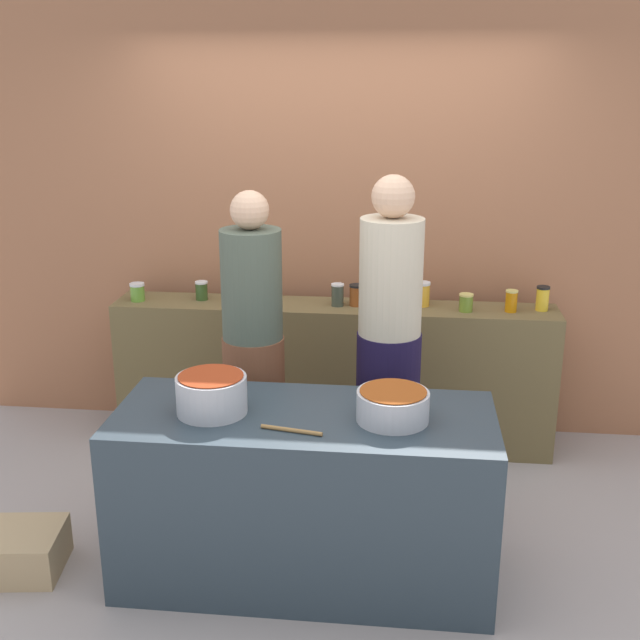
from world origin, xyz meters
TOP-DOWN VIEW (x-y plane):
  - ground at (0.00, 0.00)m, footprint 12.00×12.00m
  - storefront_wall at (0.00, 1.45)m, footprint 4.80×0.12m
  - display_shelf at (0.00, 1.10)m, footprint 2.70×0.36m
  - prep_table at (0.00, -0.30)m, footprint 1.70×0.70m
  - preserve_jar_0 at (-1.21, 1.06)m, footprint 0.09×0.09m
  - preserve_jar_1 at (-0.83, 1.13)m, footprint 0.08×0.08m
  - preserve_jar_2 at (-0.60, 1.09)m, footprint 0.07×0.07m
  - preserve_jar_3 at (0.03, 1.09)m, footprint 0.08×0.08m
  - preserve_jar_4 at (0.14, 1.11)m, footprint 0.09×0.09m
  - preserve_jar_5 at (0.41, 1.17)m, footprint 0.09×0.09m
  - preserve_jar_6 at (0.54, 1.14)m, footprint 0.09×0.09m
  - preserve_jar_7 at (0.79, 1.06)m, footprint 0.08×0.08m
  - preserve_jar_8 at (1.05, 1.08)m, footprint 0.07×0.07m
  - preserve_jar_9 at (1.24, 1.13)m, footprint 0.08×0.08m
  - cooking_pot_left at (-0.41, -0.33)m, footprint 0.31×0.31m
  - cooking_pot_center at (0.39, -0.32)m, footprint 0.32×0.32m
  - wooden_spoon at (-0.03, -0.49)m, footprint 0.27×0.07m
  - cook_with_tongs at (-0.36, 0.37)m, footprint 0.33×0.33m
  - cook_in_cap at (0.36, 0.39)m, footprint 0.34×0.34m
  - bread_crate at (-1.35, -0.43)m, footprint 0.45×0.40m

SIDE VIEW (x-z plane):
  - ground at x=0.00m, z-range 0.00..0.00m
  - bread_crate at x=-1.35m, z-range 0.00..0.20m
  - prep_table at x=0.00m, z-range 0.00..0.82m
  - display_shelf at x=0.00m, z-range 0.00..0.91m
  - cook_with_tongs at x=-0.36m, z-range -0.07..1.63m
  - cook_in_cap at x=0.36m, z-range -0.07..1.72m
  - wooden_spoon at x=-0.03m, z-range 0.82..0.84m
  - cooking_pot_center at x=0.39m, z-range 0.82..0.96m
  - cooking_pot_left at x=-0.41m, z-range 0.82..0.99m
  - preserve_jar_7 at x=0.79m, z-range 0.91..1.01m
  - preserve_jar_0 at x=-1.21m, z-range 0.91..1.02m
  - preserve_jar_1 at x=-0.83m, z-range 0.91..1.03m
  - preserve_jar_4 at x=0.14m, z-range 0.91..1.04m
  - preserve_jar_8 at x=1.05m, z-range 0.91..1.04m
  - preserve_jar_3 at x=0.03m, z-range 0.91..1.05m
  - preserve_jar_2 at x=-0.60m, z-range 0.91..1.05m
  - preserve_jar_5 at x=0.41m, z-range 0.91..1.05m
  - preserve_jar_9 at x=1.24m, z-range 0.91..1.06m
  - preserve_jar_6 at x=0.54m, z-range 0.91..1.06m
  - storefront_wall at x=0.00m, z-range 0.00..3.00m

